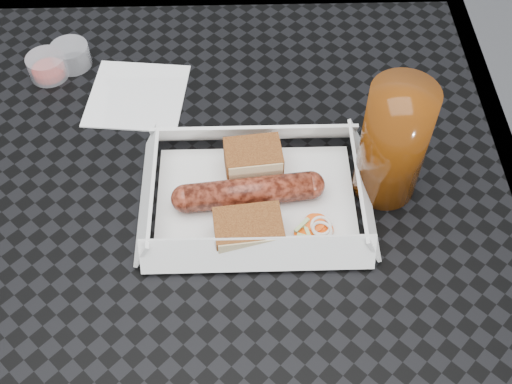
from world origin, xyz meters
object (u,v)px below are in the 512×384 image
bratwurst (249,192)px  drink_glass (393,143)px  patio_table (185,253)px  food_tray (256,200)px

bratwurst → drink_glass: bearing=7.3°
patio_table → drink_glass: (0.23, 0.04, 0.15)m
bratwurst → drink_glass: size_ratio=1.15×
drink_glass → bratwurst: bearing=-172.7°
food_tray → bratwurst: 0.02m
patio_table → food_tray: 0.12m
patio_table → bratwurst: size_ratio=4.73×
patio_table → food_tray: (0.09, 0.02, 0.08)m
patio_table → food_tray: food_tray is taller
food_tray → bratwurst: size_ratio=1.30×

